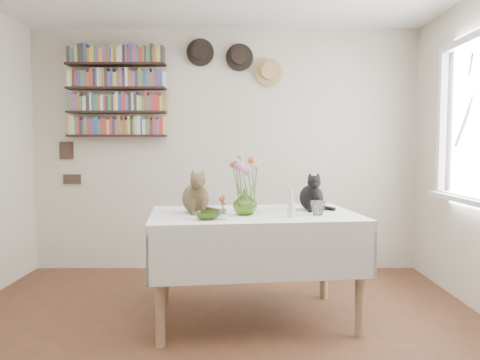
{
  "coord_description": "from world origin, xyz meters",
  "views": [
    {
      "loc": [
        0.14,
        -2.64,
        1.28
      ],
      "look_at": [
        0.15,
        0.67,
        1.05
      ],
      "focal_mm": 35.0,
      "sensor_mm": 36.0,
      "label": 1
    }
  ],
  "objects_px": {
    "dining_table": "(253,239)",
    "tabby_cat": "(196,190)",
    "bookshelf_unit": "(117,92)",
    "black_cat": "(311,191)",
    "flower_vase": "(245,202)"
  },
  "relations": [
    {
      "from": "tabby_cat",
      "to": "flower_vase",
      "type": "bearing_deg",
      "value": -30.89
    },
    {
      "from": "dining_table",
      "to": "black_cat",
      "type": "relative_size",
      "value": 5.34
    },
    {
      "from": "black_cat",
      "to": "bookshelf_unit",
      "type": "bearing_deg",
      "value": 144.15
    },
    {
      "from": "tabby_cat",
      "to": "black_cat",
      "type": "height_order",
      "value": "tabby_cat"
    },
    {
      "from": "dining_table",
      "to": "tabby_cat",
      "type": "xyz_separation_m",
      "value": [
        -0.43,
        0.02,
        0.36
      ]
    },
    {
      "from": "black_cat",
      "to": "flower_vase",
      "type": "xyz_separation_m",
      "value": [
        -0.51,
        -0.26,
        -0.06
      ]
    },
    {
      "from": "dining_table",
      "to": "tabby_cat",
      "type": "distance_m",
      "value": 0.56
    },
    {
      "from": "bookshelf_unit",
      "to": "dining_table",
      "type": "bearing_deg",
      "value": -45.8
    },
    {
      "from": "bookshelf_unit",
      "to": "tabby_cat",
      "type": "bearing_deg",
      "value": -56.03
    },
    {
      "from": "flower_vase",
      "to": "bookshelf_unit",
      "type": "height_order",
      "value": "bookshelf_unit"
    },
    {
      "from": "black_cat",
      "to": "bookshelf_unit",
      "type": "xyz_separation_m",
      "value": [
        -1.8,
        1.23,
        0.89
      ]
    },
    {
      "from": "tabby_cat",
      "to": "bookshelf_unit",
      "type": "height_order",
      "value": "bookshelf_unit"
    },
    {
      "from": "dining_table",
      "to": "flower_vase",
      "type": "distance_m",
      "value": 0.31
    },
    {
      "from": "tabby_cat",
      "to": "black_cat",
      "type": "distance_m",
      "value": 0.89
    },
    {
      "from": "black_cat",
      "to": "flower_vase",
      "type": "height_order",
      "value": "black_cat"
    }
  ]
}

